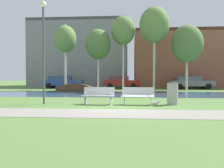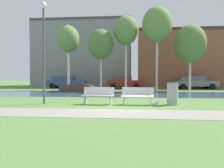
# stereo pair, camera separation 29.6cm
# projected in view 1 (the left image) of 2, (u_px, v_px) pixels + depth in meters

# --- Properties ---
(ground_plane) EXTENTS (120.00, 120.00, 0.00)m
(ground_plane) POSITION_uv_depth(u_px,v_px,m) (123.00, 93.00, 20.72)
(ground_plane) COLOR #517538
(paved_path_strip) EXTENTS (60.00, 2.22, 0.01)m
(paved_path_strip) POSITION_uv_depth(u_px,v_px,m) (114.00, 113.00, 9.09)
(paved_path_strip) COLOR gray
(paved_path_strip) RESTS_ON ground
(river_band) EXTENTS (80.00, 6.40, 0.01)m
(river_band) POSITION_uv_depth(u_px,v_px,m) (123.00, 94.00, 19.20)
(river_band) COLOR #33516B
(river_band) RESTS_ON ground
(soil_mound) EXTENTS (4.12, 3.34, 1.42)m
(soil_mound) POSITION_uv_depth(u_px,v_px,m) (76.00, 90.00, 24.22)
(soil_mound) COLOR #423021
(soil_mound) RESTS_ON ground
(bench_left) EXTENTS (1.65, 0.71, 0.87)m
(bench_left) POSITION_uv_depth(u_px,v_px,m) (98.00, 95.00, 12.07)
(bench_left) COLOR #B2B5B7
(bench_left) RESTS_ON ground
(bench_right) EXTENTS (1.65, 0.71, 0.87)m
(bench_right) POSITION_uv_depth(u_px,v_px,m) (138.00, 95.00, 11.91)
(bench_right) COLOR #B2B5B7
(bench_right) RESTS_ON ground
(trash_bin) EXTENTS (0.56, 0.56, 1.09)m
(trash_bin) POSITION_uv_depth(u_px,v_px,m) (172.00, 93.00, 11.92)
(trash_bin) COLOR #999B9E
(trash_bin) RESTS_ON ground
(seagull) EXTENTS (0.48, 0.18, 0.27)m
(seagull) POSITION_uv_depth(u_px,v_px,m) (155.00, 103.00, 11.55)
(seagull) COLOR white
(seagull) RESTS_ON ground
(streetlamp) EXTENTS (0.32, 0.32, 5.23)m
(streetlamp) POSITION_uv_depth(u_px,v_px,m) (43.00, 35.00, 12.13)
(streetlamp) COLOR #4C4C51
(streetlamp) RESTS_ON ground
(birch_far_left) EXTENTS (2.35, 2.35, 6.87)m
(birch_far_left) POSITION_uv_depth(u_px,v_px,m) (65.00, 39.00, 24.99)
(birch_far_left) COLOR beige
(birch_far_left) RESTS_ON ground
(birch_left) EXTENTS (2.63, 2.63, 6.35)m
(birch_left) POSITION_uv_depth(u_px,v_px,m) (98.00, 44.00, 24.79)
(birch_left) COLOR #BCB7A8
(birch_left) RESTS_ON ground
(birch_center_left) EXTENTS (2.50, 2.50, 7.94)m
(birch_center_left) POSITION_uv_depth(u_px,v_px,m) (123.00, 31.00, 24.70)
(birch_center_left) COLOR beige
(birch_center_left) RESTS_ON ground
(birch_center) EXTENTS (2.97, 2.97, 8.44)m
(birch_center) POSITION_uv_depth(u_px,v_px,m) (154.00, 25.00, 23.81)
(birch_center) COLOR beige
(birch_center) RESTS_ON ground
(birch_center_right) EXTENTS (3.18, 3.18, 6.64)m
(birch_center_right) POSITION_uv_depth(u_px,v_px,m) (187.00, 44.00, 24.10)
(birch_center_right) COLOR beige
(birch_center_right) RESTS_ON ground
(parked_van_nearest_blue) EXTENTS (4.79, 2.14, 1.50)m
(parked_van_nearest_blue) POSITION_uv_depth(u_px,v_px,m) (63.00, 82.00, 29.09)
(parked_van_nearest_blue) COLOR #2D4793
(parked_van_nearest_blue) RESTS_ON ground
(parked_sedan_second_red) EXTENTS (4.22, 2.06, 1.46)m
(parked_sedan_second_red) POSITION_uv_depth(u_px,v_px,m) (121.00, 82.00, 28.81)
(parked_sedan_second_red) COLOR maroon
(parked_sedan_second_red) RESTS_ON ground
(parked_hatch_third_grey) EXTENTS (4.81, 2.23, 1.43)m
(parked_hatch_third_grey) POSITION_uv_depth(u_px,v_px,m) (191.00, 82.00, 27.26)
(parked_hatch_third_grey) COLOR slate
(parked_hatch_third_grey) RESTS_ON ground
(building_grey_warehouse) EXTENTS (13.55, 8.32, 9.29)m
(building_grey_warehouse) POSITION_uv_depth(u_px,v_px,m) (82.00, 55.00, 35.57)
(building_grey_warehouse) COLOR gray
(building_grey_warehouse) RESTS_ON ground
(building_brick_low) EXTENTS (14.94, 8.36, 7.33)m
(building_brick_low) POSITION_uv_depth(u_px,v_px,m) (190.00, 60.00, 32.60)
(building_brick_low) COLOR brown
(building_brick_low) RESTS_ON ground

